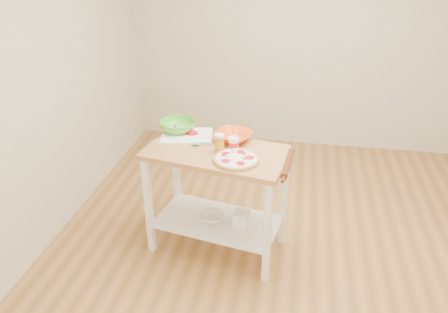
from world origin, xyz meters
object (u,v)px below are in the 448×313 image
Objects in this scene: cutting_board at (187,135)px; pizza at (236,159)px; yogurt_tub at (233,144)px; shelf_glass_bowl at (212,217)px; prep_island at (217,180)px; rolling_pin at (288,163)px; beer_pint at (220,143)px; green_bowl at (178,126)px; orange_bowl at (233,137)px; shelf_bin at (241,218)px; spatula at (201,143)px; knife at (182,129)px.

pizza is at bearing -46.04° from cutting_board.
yogurt_tub is 0.68m from shelf_glass_bowl.
prep_island reaches higher than shelf_glass_bowl.
pizza and rolling_pin have the same top height.
beer_pint is at bearing 165.48° from rolling_pin.
rolling_pin is (0.92, -0.44, -0.02)m from green_bowl.
yogurt_tub reaches higher than green_bowl.
shelf_glass_bowl is (0.25, -0.22, -0.62)m from cutting_board.
orange_bowl is 0.16m from yogurt_tub.
orange_bowl is at bearing 72.57° from beer_pint.
yogurt_tub reaches higher than shelf_bin.
shelf_bin is at bearing -16.17° from spatula.
green_bowl is (-0.55, 0.42, 0.03)m from pizza.
shelf_bin is (0.10, -0.21, -0.62)m from orange_bowl.
cutting_board reaches higher than shelf_glass_bowl.
beer_pint is at bearing 140.76° from pizza.
rolling_pin is (0.54, -0.15, 0.28)m from prep_island.
knife is 1.00m from rolling_pin.
yogurt_tub is at bearing 30.78° from beer_pint.
cutting_board reaches higher than knife.
pizza is at bearing -102.78° from shelf_bin.
spatula is (0.15, -0.14, 0.01)m from cutting_board.
rolling_pin is at bearing -16.04° from prep_island.
rolling_pin is at bearing -25.48° from green_bowl.
cutting_board is at bearing 156.24° from rolling_pin.
green_bowl is 1.50× the size of shelf_glass_bowl.
pizza reaches higher than shelf_bin.
spatula is at bearing 161.81° from rolling_pin.
prep_island is 0.63m from rolling_pin.
green_bowl is at bearing 169.14° from orange_bowl.
spatula is 0.58× the size of knife.
knife is 1.81× the size of beer_pint.
beer_pint is at bearing -107.43° from orange_bowl.
cutting_board is 0.13m from green_bowl.
knife is 0.05m from green_bowl.
spatula is 0.53× the size of orange_bowl.
knife is at bearing 130.38° from spatula.
green_bowl is (-0.25, 0.22, 0.03)m from spatula.
yogurt_tub is at bearing -4.50° from knife.
cutting_board is at bearing 143.69° from beer_pint.
orange_bowl is 0.97× the size of green_bowl.
knife is (-0.21, 0.24, 0.00)m from spatula.
knife is (-0.35, 0.30, 0.27)m from prep_island.
pizza reaches higher than spatula.
yogurt_tub is (0.50, -0.25, 0.01)m from green_bowl.
cutting_board is 0.38m from orange_bowl.
spatula is 0.64m from shelf_glass_bowl.
pizza is at bearing 177.73° from rolling_pin.
green_bowl is 0.91m from shelf_bin.
pizza is at bearing -15.22° from knife.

